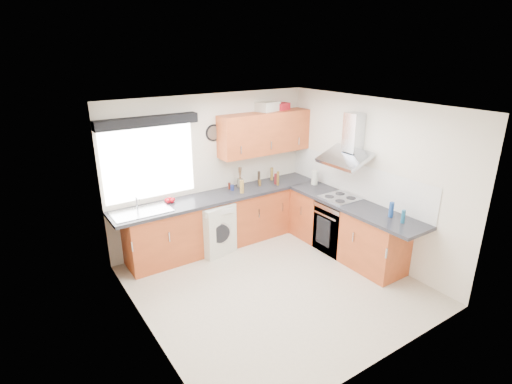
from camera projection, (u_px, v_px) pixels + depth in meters
ground_plane at (275, 285)px, 5.66m from camera, size 3.60×3.60×0.00m
ceiling at (278, 107)px, 4.81m from camera, size 3.60×3.60×0.02m
wall_back at (212, 170)px, 6.65m from camera, size 3.60×0.02×2.50m
wall_front at (387, 261)px, 3.83m from camera, size 3.60×0.02×2.50m
wall_left at (142, 237)px, 4.30m from camera, size 0.02×3.60×2.50m
wall_right at (370, 180)px, 6.18m from camera, size 0.02×3.60×2.50m
window at (149, 163)px, 5.99m from camera, size 1.40×0.02×1.10m
window_blind at (148, 121)px, 5.70m from camera, size 1.50×0.18×0.14m
splashback at (354, 179)px, 6.43m from camera, size 0.01×3.00×0.54m
base_cab_back at (217, 222)px, 6.65m from camera, size 3.00×0.58×0.86m
base_cab_corner at (292, 203)px, 7.47m from camera, size 0.60×0.60×0.86m
base_cab_right at (345, 229)px, 6.42m from camera, size 0.58×2.10×0.86m
worktop_back at (221, 196)px, 6.54m from camera, size 3.60×0.62×0.05m
worktop_right at (354, 205)px, 6.15m from camera, size 0.62×2.42×0.05m
sink at (141, 210)px, 5.82m from camera, size 0.84×0.46×0.10m
oven at (338, 226)px, 6.54m from camera, size 0.56×0.58×0.85m
hob_plate at (340, 198)px, 6.37m from camera, size 0.52×0.52×0.01m
extractor_hood at (349, 145)px, 6.13m from camera, size 0.52×0.78×0.66m
upper_cabinets at (265, 133)px, 6.82m from camera, size 1.70×0.35×0.70m
washing_machine at (212, 227)px, 6.49m from camera, size 0.67×0.65×0.83m
wall_clock at (214, 133)px, 6.44m from camera, size 0.28×0.04×0.28m
casserole at (267, 106)px, 6.80m from camera, size 0.44×0.36×0.16m
storage_box at (281, 106)px, 6.96m from camera, size 0.30×0.27×0.12m
utensil_pot at (240, 183)px, 6.87m from camera, size 0.11×0.11×0.14m
kitchen_roll at (315, 177)px, 6.98m from camera, size 0.12×0.12×0.25m
tomato_cluster at (170, 200)px, 6.20m from camera, size 0.17×0.17×0.07m
jar_0 at (242, 187)px, 6.57m from camera, size 0.07×0.07×0.22m
jar_1 at (232, 188)px, 6.71m from camera, size 0.06×0.06×0.09m
jar_2 at (272, 174)px, 7.20m from camera, size 0.05×0.05×0.23m
jar_3 at (229, 186)px, 6.76m from camera, size 0.04×0.04×0.11m
jar_4 at (242, 185)px, 6.78m from camera, size 0.04×0.04×0.12m
jar_5 at (259, 177)px, 7.02m from camera, size 0.05×0.05×0.22m
jar_6 at (276, 179)px, 7.01m from camera, size 0.07×0.07×0.18m
jar_7 at (278, 178)px, 6.92m from camera, size 0.04×0.04×0.25m
jar_8 at (260, 183)px, 6.92m from camera, size 0.04×0.04×0.11m
bottle_0 at (403, 216)px, 5.45m from camera, size 0.05×0.05×0.19m
bottle_1 at (391, 210)px, 5.63m from camera, size 0.07×0.07×0.22m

